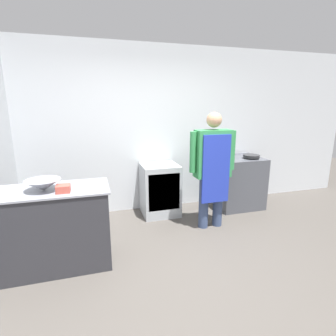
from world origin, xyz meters
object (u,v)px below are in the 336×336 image
object	(u,v)px
fridge_unit	(160,189)
stove	(238,182)
person_cook	(213,164)
mixing_bowl	(43,185)
saute_pan	(251,156)
stock_pot	(228,150)
plastic_tub	(63,189)

from	to	relation	value
fridge_unit	stove	bearing A→B (deg)	-2.70
person_cook	mixing_bowl	bearing A→B (deg)	-168.73
saute_pan	mixing_bowl	bearing A→B (deg)	-163.48
fridge_unit	saute_pan	bearing A→B (deg)	-6.55
person_cook	fridge_unit	bearing A→B (deg)	131.87
person_cook	stock_pot	size ratio (longest dim) A/B	6.75
stove	person_cook	xyz separation A→B (m)	(-0.80, -0.60, 0.51)
stove	stock_pot	size ratio (longest dim) A/B	3.63
stove	person_cook	world-z (taller)	person_cook
fridge_unit	person_cook	bearing A→B (deg)	-48.13
stock_pot	person_cook	bearing A→B (deg)	-131.18
stove	plastic_tub	distance (m)	3.00
plastic_tub	saute_pan	distance (m)	3.06
stove	saute_pan	world-z (taller)	saute_pan
mixing_bowl	fridge_unit	bearing A→B (deg)	35.55
mixing_bowl	saute_pan	bearing A→B (deg)	16.52
stove	stock_pot	distance (m)	0.61
person_cook	stock_pot	bearing A→B (deg)	48.82
person_cook	plastic_tub	world-z (taller)	person_cook
mixing_bowl	plastic_tub	distance (m)	0.23
mixing_bowl	saute_pan	size ratio (longest dim) A/B	1.33
fridge_unit	saute_pan	xyz separation A→B (m)	(1.55, -0.18, 0.50)
fridge_unit	plastic_tub	xyz separation A→B (m)	(-1.33, -1.21, 0.52)
fridge_unit	mixing_bowl	xyz separation A→B (m)	(-1.53, -1.09, 0.54)
stove	plastic_tub	bearing A→B (deg)	-157.26
person_cook	plastic_tub	bearing A→B (deg)	-164.33
person_cook	saute_pan	distance (m)	1.07
stove	saute_pan	size ratio (longest dim) A/B	3.30
stove	stock_pot	bearing A→B (deg)	146.50
stove	plastic_tub	size ratio (longest dim) A/B	6.59
stock_pot	mixing_bowl	bearing A→B (deg)	-157.50
plastic_tub	stove	bearing A→B (deg)	22.74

